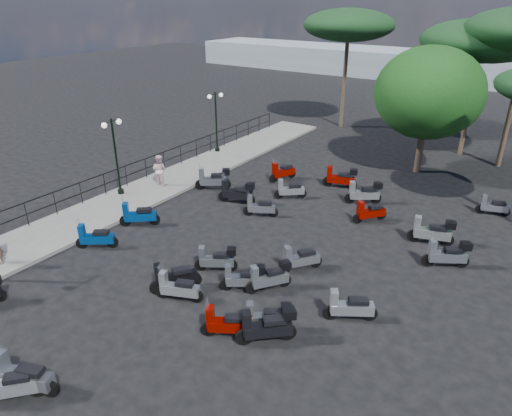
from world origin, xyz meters
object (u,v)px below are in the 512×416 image
Objects in this scene: scooter_6 at (174,278)px; scooter_9 at (260,207)px; scooter_27 at (493,207)px; scooter_15 at (340,178)px; scooter_21 at (364,193)px; scooter_19 at (269,277)px; scooter_23 at (267,327)px; scooter_4 at (282,172)px; scooter_5 at (8,386)px; scooter_8 at (237,193)px; scooter_18 at (244,278)px; scooter_25 at (447,254)px; scooter_10 at (290,190)px; scooter_17 at (267,317)px; scooter_14 at (300,259)px; pine_0 at (482,41)px; scooter_7 at (178,288)px; scooter_20 at (369,212)px; pine_2 at (349,25)px; scooter_2 at (138,215)px; pedestrian_far at (159,170)px; lamp_post_1 at (115,152)px; scooter_11 at (22,376)px; scooter_3 at (213,179)px; scooter_26 at (432,232)px; scooter_1 at (95,238)px; broadleaf_tree at (429,93)px; scooter_24 at (349,307)px; scooter_13 at (216,259)px.

scooter_9 is (-0.78, 6.40, -0.06)m from scooter_6.
scooter_27 is (8.70, 6.09, -0.03)m from scooter_9.
scooter_15 reaches higher than scooter_21.
scooter_23 is (1.34, -2.21, 0.05)m from scooter_19.
scooter_4 is at bearing -25.71° from scooter_19.
scooter_15 is at bearing -43.68° from scooter_19.
scooter_5 is at bearing 119.86° from scooter_4.
scooter_6 is 7.40m from scooter_8.
scooter_25 reaches higher than scooter_18.
scooter_23 is 13.46m from scooter_27.
scooter_10 reaches higher than scooter_17.
scooter_6 is 4.54m from scooter_14.
scooter_15 is at bearing -113.09° from pine_0.
scooter_23 reaches higher than scooter_10.
scooter_20 reaches higher than scooter_7.
pine_2 reaches higher than scooter_15.
scooter_10 is at bearing -72.42° from scooter_2.
scooter_7 reaches higher than scooter_17.
pedestrian_far reaches higher than scooter_20.
lamp_post_1 reaches higher than scooter_19.
scooter_21 is (2.66, 15.74, 0.03)m from scooter_11.
scooter_14 is at bearing -156.55° from scooter_9.
lamp_post_1 is at bearing 98.91° from scooter_27.
scooter_3 reaches higher than scooter_8.
scooter_26 reaches higher than scooter_23.
scooter_23 is 22.12m from pine_0.
scooter_7 is 11.90m from scooter_15.
scooter_6 is (4.58, -0.34, 0.04)m from scooter_1.
scooter_11 reaches higher than scooter_27.
scooter_3 is at bearing 92.80° from scooter_27.
scooter_27 is (7.92, 12.49, -0.08)m from scooter_6.
scooter_26 is (7.11, 1.79, 0.11)m from scooter_9.
scooter_17 is 8.54m from scooter_26.
broadleaf_tree reaches higher than lamp_post_1.
scooter_3 is 11.82m from scooter_25.
scooter_24 is at bearing 154.81° from scooter_26.
scooter_15 is 8.07m from scooter_25.
scooter_7 is 10.91m from scooter_21.
pine_0 is (1.34, 4.64, 2.33)m from broadleaf_tree.
scooter_13 is 0.96× the size of scooter_23.
scooter_18 is at bearing -118.29° from scooter_1.
scooter_25 is at bearing -68.39° from scooter_23.
scooter_11 is 7.01m from scooter_18.
scooter_25 is (11.78, -0.94, -0.03)m from scooter_3.
scooter_8 is 7.16m from scooter_18.
scooter_10 is 9.32m from scooter_27.
scooter_5 is 14.50m from scooter_25.
scooter_25 is at bearing -105.96° from scooter_14.
pedestrian_far is 10.26m from scooter_18.
scooter_26 is 19.17m from pine_2.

